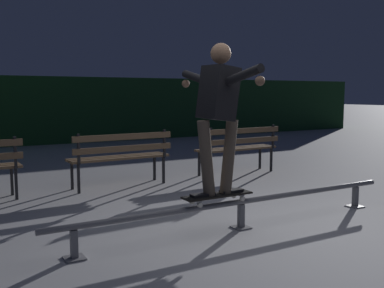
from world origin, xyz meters
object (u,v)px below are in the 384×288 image
(grind_rail, at_px, (241,205))
(skateboarder, at_px, (218,106))
(park_bench_right_center, at_px, (239,145))
(skateboard, at_px, (217,196))
(park_bench_left_center, at_px, (121,153))

(grind_rail, relative_size, skateboarder, 2.75)
(skateboarder, bearing_deg, park_bench_right_center, 50.24)
(skateboard, distance_m, park_bench_left_center, 2.65)
(grind_rail, xyz_separation_m, skateboarder, (-0.31, 0.00, 1.08))
(skateboarder, distance_m, park_bench_left_center, 2.76)
(grind_rail, relative_size, park_bench_right_center, 2.65)
(skateboarder, relative_size, park_bench_right_center, 0.97)
(skateboard, xyz_separation_m, skateboarder, (0.00, 0.00, 0.94))
(skateboarder, relative_size, park_bench_left_center, 0.97)
(skateboard, height_order, skateboarder, skateboarder)
(park_bench_left_center, bearing_deg, skateboard, -88.90)
(grind_rail, bearing_deg, skateboard, 180.00)
(skateboard, bearing_deg, park_bench_left_center, 91.10)
(grind_rail, distance_m, skateboard, 0.34)
(grind_rail, distance_m, park_bench_right_center, 3.27)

